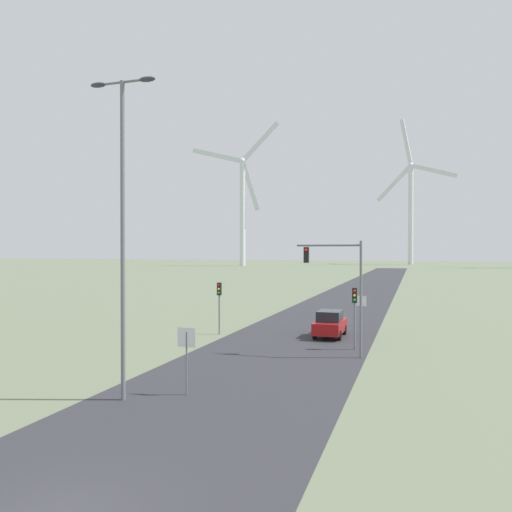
% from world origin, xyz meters
% --- Properties ---
extents(road_surface, '(10.00, 240.00, 0.01)m').
position_xyz_m(road_surface, '(0.00, 48.00, 0.00)').
color(road_surface, '#2D2D33').
rests_on(road_surface, ground).
extents(streetlamp, '(2.93, 0.32, 12.75)m').
position_xyz_m(streetlamp, '(-3.51, 8.21, 7.70)').
color(streetlamp, slate).
rests_on(streetlamp, ground).
extents(stop_sign_near, '(0.81, 0.07, 2.79)m').
position_xyz_m(stop_sign_near, '(-1.40, 9.61, 1.95)').
color(stop_sign_near, slate).
rests_on(stop_sign_near, ground).
extents(stop_sign_far, '(0.81, 0.07, 2.42)m').
position_xyz_m(stop_sign_far, '(3.54, 30.81, 1.69)').
color(stop_sign_far, slate).
rests_on(stop_sign_far, ground).
extents(traffic_light_post_near_left, '(0.28, 0.34, 3.70)m').
position_xyz_m(traffic_light_post_near_left, '(-5.70, 23.87, 2.72)').
color(traffic_light_post_near_left, slate).
rests_on(traffic_light_post_near_left, ground).
extents(traffic_light_post_near_right, '(0.28, 0.34, 3.73)m').
position_xyz_m(traffic_light_post_near_right, '(4.11, 21.30, 2.74)').
color(traffic_light_post_near_right, slate).
rests_on(traffic_light_post_near_right, ground).
extents(traffic_light_mast_overhead, '(3.70, 0.35, 6.52)m').
position_xyz_m(traffic_light_mast_overhead, '(3.53, 19.03, 4.54)').
color(traffic_light_mast_overhead, slate).
rests_on(traffic_light_mast_overhead, ground).
extents(car_approaching, '(1.88, 4.12, 1.83)m').
position_xyz_m(car_approaching, '(1.98, 25.30, 0.91)').
color(car_approaching, maroon).
rests_on(car_approaching, ground).
extents(wind_turbine_far_left, '(33.83, 8.56, 57.17)m').
position_xyz_m(wind_turbine_far_left, '(-57.86, 178.04, 26.23)').
color(wind_turbine_far_left, silver).
rests_on(wind_turbine_far_left, ground).
extents(wind_turbine_left, '(33.83, 16.14, 64.54)m').
position_xyz_m(wind_turbine_left, '(5.66, 220.09, 27.35)').
color(wind_turbine_left, silver).
rests_on(wind_turbine_left, ground).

